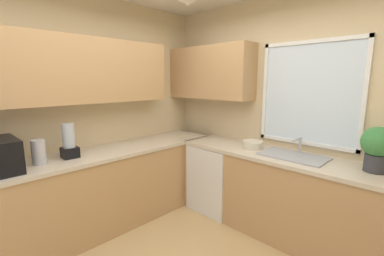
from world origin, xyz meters
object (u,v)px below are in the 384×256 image
dishwasher (218,177)px  bowl (253,145)px  potted_plant (377,146)px  sink_assembly (293,156)px  blender_appliance (69,142)px  kettle (39,152)px

dishwasher → bowl: bearing=3.5°
potted_plant → sink_assembly: bearing=-176.4°
dishwasher → bowl: size_ratio=3.64×
sink_assembly → potted_plant: (0.70, 0.04, 0.22)m
sink_assembly → blender_appliance: (-1.63, -1.66, 0.15)m
dishwasher → sink_assembly: bearing=2.1°
kettle → potted_plant: bearing=40.7°
dishwasher → blender_appliance: blender_appliance is taller
dishwasher → bowl: bowl is taller
kettle → sink_assembly: kettle is taller
dishwasher → kettle: 2.10m
sink_assembly → bowl: sink_assembly is taller
dishwasher → blender_appliance: bearing=-112.1°
dishwasher → blender_appliance: (-0.66, -1.62, 0.64)m
dishwasher → potted_plant: size_ratio=2.16×
dishwasher → kettle: kettle is taller
bowl → blender_appliance: size_ratio=0.66×
dishwasher → potted_plant: 1.82m
kettle → potted_plant: (2.31, 1.99, 0.11)m
dishwasher → sink_assembly: sink_assembly is taller
dishwasher → sink_assembly: (0.97, 0.04, 0.49)m
dishwasher → kettle: bearing=-108.5°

